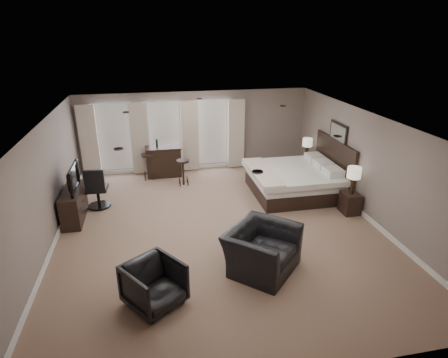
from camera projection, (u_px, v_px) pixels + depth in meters
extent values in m
cube|color=#856754|center=(219.00, 228.00, 9.00)|extent=(7.60, 8.60, 0.04)
cube|color=silver|center=(219.00, 122.00, 8.02)|extent=(7.60, 8.60, 0.04)
cube|color=gray|center=(195.00, 131.00, 12.37)|extent=(7.50, 0.04, 2.60)
cube|color=gray|center=(282.00, 303.00, 4.65)|extent=(7.50, 0.04, 2.60)
cube|color=gray|center=(43.00, 191.00, 7.82)|extent=(0.04, 8.50, 2.60)
cube|color=gray|center=(368.00, 167.00, 9.20)|extent=(0.04, 8.50, 2.60)
cube|color=silver|center=(114.00, 137.00, 11.86)|extent=(1.15, 0.04, 2.05)
cube|color=silver|center=(165.00, 135.00, 12.15)|extent=(1.15, 0.04, 2.05)
cube|color=silver|center=(213.00, 132.00, 12.44)|extent=(1.15, 0.04, 2.05)
cube|color=beige|center=(89.00, 142.00, 11.64)|extent=(0.55, 0.12, 2.30)
cube|color=beige|center=(140.00, 139.00, 11.92)|extent=(0.55, 0.12, 2.30)
cube|color=beige|center=(190.00, 136.00, 12.22)|extent=(0.55, 0.12, 2.30)
cube|color=beige|center=(236.00, 134.00, 12.50)|extent=(0.55, 0.12, 2.30)
cube|color=silver|center=(298.00, 168.00, 10.62)|extent=(2.42, 2.31, 1.54)
cube|color=black|center=(350.00, 203.00, 9.66)|extent=(0.41, 0.50, 0.55)
cube|color=black|center=(306.00, 165.00, 12.29)|extent=(0.40, 0.49, 0.54)
cube|color=beige|center=(353.00, 181.00, 9.42)|extent=(0.34, 0.34, 0.71)
cube|color=beige|center=(307.00, 148.00, 12.07)|extent=(0.32, 0.32, 0.65)
cube|color=slate|center=(338.00, 133.00, 10.46)|extent=(0.04, 0.96, 0.56)
cube|color=black|center=(74.00, 205.00, 9.28)|extent=(0.44, 1.37, 0.80)
imported|color=black|center=(71.00, 187.00, 9.10)|extent=(0.62, 1.08, 0.14)
imported|color=black|center=(262.00, 243.00, 7.27)|extent=(1.57, 1.59, 1.18)
imported|color=black|center=(154.00, 283.00, 6.36)|extent=(1.18, 1.17, 0.89)
cube|color=black|center=(164.00, 161.00, 12.01)|extent=(1.12, 0.58, 0.98)
cube|color=black|center=(148.00, 167.00, 11.76)|extent=(0.51, 0.51, 0.84)
cube|color=black|center=(183.00, 172.00, 11.34)|extent=(0.46, 0.46, 0.80)
cube|color=black|center=(97.00, 187.00, 9.86)|extent=(0.61, 0.61, 1.14)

